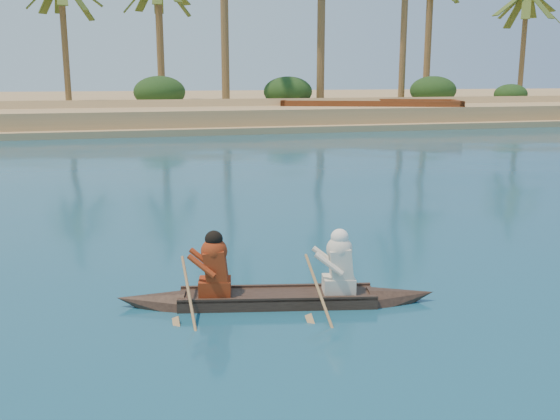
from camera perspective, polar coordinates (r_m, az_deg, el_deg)
name	(u,v)px	position (r m, az deg, el deg)	size (l,w,h in m)	color
ground	(526,216)	(15.74, 21.55, -0.53)	(160.00, 160.00, 0.00)	navy
sandy_embankment	(209,105)	(59.91, -6.55, 9.50)	(150.00, 51.00, 1.50)	tan
palm_grove	(232,10)	(48.38, -4.44, 17.79)	(110.00, 14.00, 16.00)	#405B20
shrub_cluster	(243,105)	(44.76, -3.42, 9.54)	(100.00, 6.00, 2.40)	#173613
canoe	(277,288)	(9.02, -0.27, -7.13)	(4.62, 1.58, 1.27)	#3E2C22
barge_mid	(370,115)	(42.88, 8.21, 8.64)	(12.35, 7.89, 1.95)	brown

